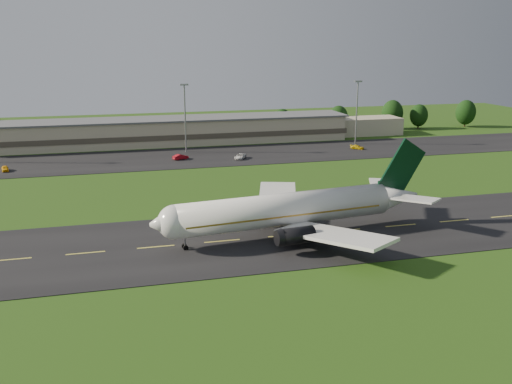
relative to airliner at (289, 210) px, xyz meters
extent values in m
plane|color=#244210|center=(-11.71, -0.10, -4.66)|extent=(360.00, 360.00, 0.00)
cube|color=black|center=(-11.71, -0.10, -4.61)|extent=(220.00, 30.00, 0.10)
cube|color=black|center=(-11.71, 71.90, -4.61)|extent=(260.00, 30.00, 0.10)
cylinder|color=white|center=(-0.85, -0.10, 0.14)|extent=(38.40, 10.10, 5.60)
sphere|color=white|center=(-19.71, -2.37, 0.14)|extent=(5.60, 5.60, 5.60)
cone|color=white|center=(-21.70, -2.61, 0.14)|extent=(4.61, 5.82, 5.38)
cone|color=white|center=(21.49, 2.59, 0.14)|extent=(9.59, 6.52, 5.49)
cube|color=olive|center=(-1.35, -0.16, -0.21)|extent=(35.42, 9.79, 0.28)
cube|color=black|center=(-20.31, -2.45, 0.69)|extent=(2.34, 3.22, 0.65)
cube|color=white|center=(3.94, -10.60, -1.36)|extent=(15.74, 19.88, 2.20)
cube|color=white|center=(1.31, 11.24, -1.36)|extent=(12.28, 20.20, 2.20)
cube|color=white|center=(22.09, -2.38, 1.04)|extent=(8.14, 9.26, 0.91)
cube|color=white|center=(20.89, 7.55, 1.04)|extent=(6.80, 9.37, 0.91)
cube|color=black|center=(20.00, 2.41, 1.94)|extent=(5.03, 1.14, 3.00)
cube|color=black|center=(22.48, 2.71, 5.64)|extent=(9.42, 1.57, 10.55)
cylinder|color=black|center=(-1.38, -8.22, -1.76)|extent=(5.88, 3.35, 2.70)
cylinder|color=black|center=(-3.30, 7.66, -1.76)|extent=(5.88, 3.35, 2.70)
cube|color=#B6AB8B|center=(-11.71, 95.90, -0.66)|extent=(120.00, 15.00, 8.00)
cube|color=#4C4438|center=(-11.71, 95.90, -1.46)|extent=(121.00, 15.40, 1.60)
cube|color=#595B60|center=(-11.71, 95.90, 3.49)|extent=(122.00, 16.00, 0.50)
cube|color=#B6AB8B|center=(58.29, 97.90, -1.66)|extent=(28.00, 11.00, 6.00)
cylinder|color=gray|center=(-6.71, 79.90, 5.34)|extent=(0.44, 0.44, 20.00)
cube|color=gray|center=(-6.71, 79.90, 15.44)|extent=(2.40, 1.20, 0.50)
cylinder|color=gray|center=(48.29, 79.90, 5.34)|extent=(0.44, 0.44, 20.00)
cube|color=gray|center=(48.29, 79.90, 15.44)|extent=(2.40, 1.20, 0.50)
cylinder|color=black|center=(-45.00, 105.26, -3.38)|extent=(0.56, 0.56, 2.56)
ellipsoid|color=black|center=(-45.00, 105.26, -0.25)|extent=(5.98, 5.98, 7.47)
cylinder|color=black|center=(31.30, 105.17, -3.23)|extent=(0.56, 0.56, 2.87)
ellipsoid|color=black|center=(31.30, 105.17, 0.28)|extent=(6.69, 6.69, 8.37)
cylinder|color=black|center=(53.15, 106.11, -3.16)|extent=(0.56, 0.56, 3.00)
ellipsoid|color=black|center=(53.15, 106.11, 0.51)|extent=(7.01, 7.01, 8.76)
cylinder|color=black|center=(75.37, 107.04, -2.94)|extent=(0.56, 0.56, 3.44)
ellipsoid|color=black|center=(75.37, 107.04, 1.27)|extent=(8.03, 8.03, 10.04)
cylinder|color=black|center=(85.88, 105.76, -3.21)|extent=(0.56, 0.56, 2.90)
ellipsoid|color=black|center=(85.88, 105.76, 0.33)|extent=(6.76, 6.76, 8.44)
cylinder|color=black|center=(105.69, 105.07, -3.03)|extent=(0.56, 0.56, 3.27)
ellipsoid|color=black|center=(105.69, 105.07, 0.97)|extent=(7.62, 7.62, 9.53)
imported|color=#EFAF0E|center=(-55.28, 65.81, -3.87)|extent=(2.40, 4.28, 1.38)
imported|color=maroon|center=(-9.76, 69.24, -3.82)|extent=(4.73, 3.18, 1.47)
imported|color=silver|center=(6.75, 65.97, -3.86)|extent=(4.53, 5.55, 1.41)
imported|color=gold|center=(45.11, 71.37, -3.94)|extent=(4.38, 4.05, 1.24)
camera|label=1|loc=(-28.94, -88.56, 27.89)|focal=40.00mm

